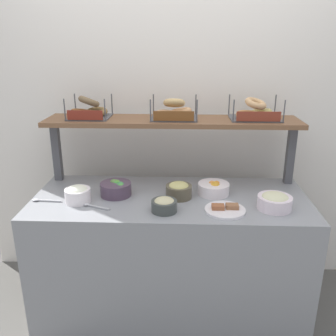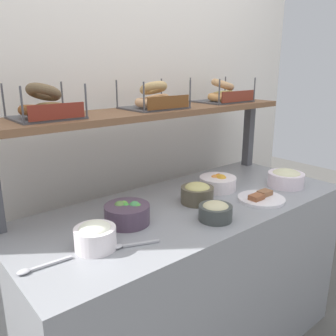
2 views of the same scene
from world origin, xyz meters
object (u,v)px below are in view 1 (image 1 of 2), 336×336
(bowl_fruit_salad, at_px, (214,188))
(serving_spoon_near_plate, at_px, (92,206))
(serving_plate_white, at_px, (225,209))
(bagel_basket_cinnamon_raisin, at_px, (89,110))
(bowl_cream_cheese, at_px, (78,194))
(bowl_veggie_mix, at_px, (116,188))
(bowl_tuna_salad, at_px, (164,205))
(bagel_basket_sesame, at_px, (255,112))
(bowl_scallion_spread, at_px, (275,201))
(bowl_hummus, at_px, (179,190))
(serving_spoon_by_edge, at_px, (42,200))
(bagel_basket_plain, at_px, (174,111))

(bowl_fruit_salad, bearing_deg, serving_spoon_near_plate, -163.05)
(serving_plate_white, relative_size, serving_spoon_near_plate, 1.33)
(bagel_basket_cinnamon_raisin, bearing_deg, bowl_cream_cheese, -90.73)
(bowl_veggie_mix, bearing_deg, bowl_tuna_salad, -34.67)
(bagel_basket_cinnamon_raisin, relative_size, bagel_basket_sesame, 0.88)
(bowl_scallion_spread, distance_m, bowl_fruit_salad, 0.38)
(bowl_hummus, bearing_deg, serving_plate_white, -34.57)
(bowl_cream_cheese, relative_size, bagel_basket_sesame, 0.48)
(bagel_basket_cinnamon_raisin, bearing_deg, bowl_hummus, -26.19)
(bowl_tuna_salad, xyz_separation_m, serving_spoon_by_edge, (-0.74, 0.10, -0.03))
(serving_spoon_by_edge, bearing_deg, bagel_basket_sesame, 16.56)
(serving_spoon_near_plate, xyz_separation_m, serving_spoon_by_edge, (-0.31, 0.06, 0.00))
(bowl_veggie_mix, xyz_separation_m, bowl_fruit_salad, (0.61, 0.05, -0.01))
(bowl_cream_cheese, relative_size, bowl_fruit_salad, 0.78)
(bagel_basket_plain, bearing_deg, bowl_veggie_mix, -142.69)
(bowl_fruit_salad, xyz_separation_m, bagel_basket_cinnamon_raisin, (-0.81, 0.23, 0.44))
(bowl_cream_cheese, distance_m, serving_spoon_near_plate, 0.12)
(bowl_hummus, xyz_separation_m, serving_spoon_near_plate, (-0.50, -0.15, -0.04))
(serving_spoon_near_plate, xyz_separation_m, bagel_basket_sesame, (0.98, 0.45, 0.47))
(bowl_hummus, bearing_deg, bagel_basket_sesame, 31.49)
(bowl_fruit_salad, height_order, serving_spoon_by_edge, bowl_fruit_salad)
(serving_spoon_near_plate, height_order, bagel_basket_sesame, bagel_basket_sesame)
(bowl_scallion_spread, relative_size, bagel_basket_plain, 0.66)
(bowl_veggie_mix, bearing_deg, bowl_fruit_salad, 4.29)
(bowl_hummus, bearing_deg, serving_spoon_near_plate, -162.96)
(bowl_fruit_salad, height_order, bagel_basket_cinnamon_raisin, bagel_basket_cinnamon_raisin)
(serving_spoon_by_edge, bearing_deg, bowl_tuna_salad, -7.95)
(bowl_scallion_spread, relative_size, serving_plate_white, 0.85)
(bagel_basket_sesame, bearing_deg, bowl_fruit_salad, -138.91)
(bowl_cream_cheese, bearing_deg, serving_spoon_by_edge, -179.43)
(bowl_tuna_salad, bearing_deg, bowl_cream_cheese, 168.55)
(bowl_scallion_spread, bearing_deg, bagel_basket_sesame, 98.93)
(serving_spoon_by_edge, bearing_deg, serving_spoon_near_plate, -11.25)
(bagel_basket_cinnamon_raisin, bearing_deg, bagel_basket_sesame, 0.13)
(bowl_veggie_mix, distance_m, bowl_fruit_salad, 0.61)
(bagel_basket_cinnamon_raisin, bearing_deg, bowl_fruit_salad, -15.59)
(serving_spoon_near_plate, bearing_deg, serving_plate_white, -2.07)
(bowl_fruit_salad, relative_size, serving_spoon_near_plate, 1.13)
(bowl_scallion_spread, bearing_deg, bowl_cream_cheese, 177.74)
(serving_plate_white, bearing_deg, bowl_veggie_mix, 162.83)
(bowl_veggie_mix, xyz_separation_m, serving_spoon_by_edge, (-0.43, -0.11, -0.04))
(bowl_veggie_mix, height_order, bagel_basket_plain, bagel_basket_plain)
(serving_plate_white, bearing_deg, serving_spoon_near_plate, 177.93)
(bowl_fruit_salad, bearing_deg, bagel_basket_plain, 139.54)
(bowl_cream_cheese, distance_m, bagel_basket_plain, 0.79)
(bowl_scallion_spread, xyz_separation_m, bagel_basket_sesame, (-0.07, 0.43, 0.43))
(bowl_scallion_spread, height_order, bagel_basket_sesame, bagel_basket_sesame)
(bowl_scallion_spread, xyz_separation_m, serving_spoon_by_edge, (-1.36, 0.04, -0.04))
(bowl_scallion_spread, height_order, bagel_basket_cinnamon_raisin, bagel_basket_cinnamon_raisin)
(bowl_veggie_mix, distance_m, serving_spoon_near_plate, 0.21)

